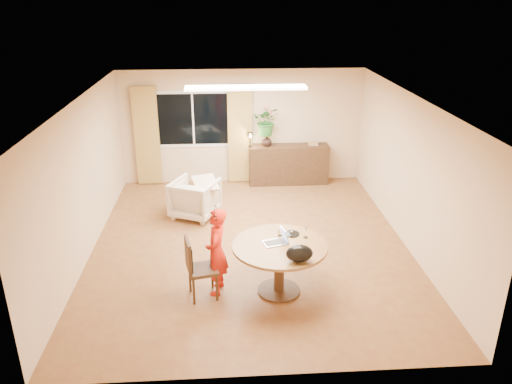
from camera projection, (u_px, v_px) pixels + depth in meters
floor at (250, 245)px, 8.87m from camera, size 6.50×6.50×0.00m
ceiling at (249, 99)px, 7.89m from camera, size 6.50×6.50×0.00m
wall_back at (242, 127)px, 11.38m from camera, size 5.50×0.00×5.50m
wall_left at (83, 180)px, 8.21m from camera, size 0.00×6.50×6.50m
wall_right at (410, 172)px, 8.55m from camera, size 0.00×6.50×6.50m
window at (193, 119)px, 11.22m from camera, size 1.70×0.03×1.30m
curtain_left at (147, 136)px, 11.22m from camera, size 0.55×0.08×2.25m
curtain_right at (240, 135)px, 11.35m from camera, size 0.55×0.08×2.25m
ceiling_panel at (246, 88)px, 9.01m from camera, size 2.20×0.35×0.05m
dining_table at (280, 255)px, 7.27m from camera, size 1.39×1.39×0.79m
dining_chair at (203, 268)px, 7.21m from camera, size 0.53×0.50×0.95m
child at (217, 252)px, 7.26m from camera, size 0.53×0.40×1.34m
laptop at (275, 236)px, 7.20m from camera, size 0.39×0.31×0.23m
tumbler at (281, 232)px, 7.46m from camera, size 0.08×0.08×0.12m
wine_glass at (306, 232)px, 7.37m from camera, size 0.07×0.07×0.19m
pot_lid at (292, 233)px, 7.50m from camera, size 0.28×0.28×0.04m
handbag at (299, 254)px, 6.71m from camera, size 0.38×0.22×0.25m
armchair at (195, 198)px, 9.86m from camera, size 1.09×1.10×0.76m
throw at (205, 179)px, 9.72m from camera, size 0.59×0.65×0.03m
sideboard at (288, 164)px, 11.54m from camera, size 1.82×0.44×0.91m
vase at (267, 141)px, 11.29m from camera, size 0.28×0.28×0.25m
bouquet at (267, 121)px, 11.12m from camera, size 0.66×0.60×0.66m
book_stack at (313, 143)px, 11.39m from camera, size 0.24×0.20×0.09m
desk_lamp at (250, 139)px, 11.21m from camera, size 0.17×0.17×0.35m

